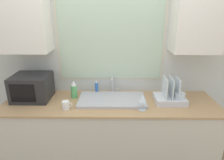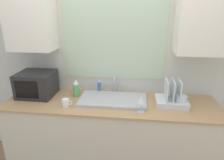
{
  "view_description": "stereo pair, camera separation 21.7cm",
  "coord_description": "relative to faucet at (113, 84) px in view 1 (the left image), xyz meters",
  "views": [
    {
      "loc": [
        0.05,
        -1.75,
        1.95
      ],
      "look_at": [
        0.02,
        0.29,
        1.21
      ],
      "focal_mm": 32.0,
      "sensor_mm": 36.0,
      "label": 1
    },
    {
      "loc": [
        0.26,
        -1.73,
        1.95
      ],
      "look_at": [
        0.02,
        0.29,
        1.21
      ],
      "focal_mm": 32.0,
      "sensor_mm": 36.0,
      "label": 2
    }
  ],
  "objects": [
    {
      "name": "wine_glass",
      "position": [
        0.32,
        -0.44,
        0.01
      ],
      "size": [
        0.08,
        0.08,
        0.18
      ],
      "color": "silver",
      "rests_on": "countertop"
    },
    {
      "name": "microwave",
      "position": [
        -0.94,
        -0.17,
        0.02
      ],
      "size": [
        0.42,
        0.38,
        0.29
      ],
      "color": "#232326",
      "rests_on": "countertop"
    },
    {
      "name": "faucet",
      "position": [
        0.0,
        0.0,
        0.0
      ],
      "size": [
        0.08,
        0.14,
        0.22
      ],
      "color": "#B7B7BC",
      "rests_on": "countertop"
    },
    {
      "name": "mug_near_sink",
      "position": [
        -0.49,
        -0.43,
        -0.08
      ],
      "size": [
        0.11,
        0.08,
        0.09
      ],
      "color": "white",
      "rests_on": "countertop"
    },
    {
      "name": "wall_back",
      "position": [
        -0.03,
        0.07,
        0.36
      ],
      "size": [
        6.0,
        0.38,
        2.6
      ],
      "color": "silver",
      "rests_on": "ground_plane"
    },
    {
      "name": "dish_rack",
      "position": [
        0.66,
        -0.25,
        -0.06
      ],
      "size": [
        0.34,
        0.27,
        0.29
      ],
      "color": "silver",
      "rests_on": "countertop"
    },
    {
      "name": "soap_bottle",
      "position": [
        -0.2,
        -0.0,
        -0.05
      ],
      "size": [
        0.04,
        0.04,
        0.16
      ],
      "color": "blue",
      "rests_on": "countertop"
    },
    {
      "name": "countertop",
      "position": [
        -0.03,
        -0.25,
        -0.59
      ],
      "size": [
        2.44,
        0.69,
        0.93
      ],
      "color": "beige",
      "rests_on": "ground_plane"
    },
    {
      "name": "sink_basin",
      "position": [
        -0.0,
        -0.22,
        -0.11
      ],
      "size": [
        0.77,
        0.42,
        0.03
      ],
      "color": "#B2B2B7",
      "rests_on": "countertop"
    },
    {
      "name": "spray_bottle",
      "position": [
        -0.46,
        -0.14,
        -0.02
      ],
      "size": [
        0.07,
        0.07,
        0.21
      ],
      "color": "#59B266",
      "rests_on": "countertop"
    }
  ]
}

